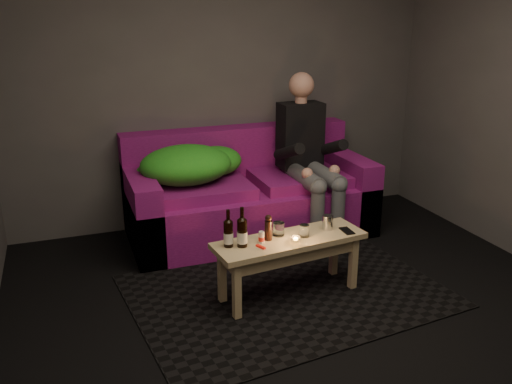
{
  "coord_description": "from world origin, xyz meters",
  "views": [
    {
      "loc": [
        -1.45,
        -2.56,
        1.94
      ],
      "look_at": [
        -0.02,
        1.34,
        0.55
      ],
      "focal_mm": 38.0,
      "sensor_mm": 36.0,
      "label": 1
    }
  ],
  "objects_px": {
    "beer_bottle_a": "(228,233)",
    "steel_cup": "(328,222)",
    "beer_bottle_b": "(242,232)",
    "coffee_table": "(290,248)",
    "person": "(308,153)",
    "sofa": "(248,197)"
  },
  "relations": [
    {
      "from": "sofa",
      "to": "beer_bottle_a",
      "type": "distance_m",
      "value": 1.34
    },
    {
      "from": "beer_bottle_a",
      "to": "beer_bottle_b",
      "type": "height_order",
      "value": "beer_bottle_b"
    },
    {
      "from": "sofa",
      "to": "beer_bottle_b",
      "type": "distance_m",
      "value": 1.34
    },
    {
      "from": "beer_bottle_a",
      "to": "steel_cup",
      "type": "height_order",
      "value": "beer_bottle_a"
    },
    {
      "from": "beer_bottle_a",
      "to": "person",
      "type": "bearing_deg",
      "value": 44.06
    },
    {
      "from": "sofa",
      "to": "coffee_table",
      "type": "distance_m",
      "value": 1.22
    },
    {
      "from": "sofa",
      "to": "beer_bottle_b",
      "type": "bearing_deg",
      "value": -111.02
    },
    {
      "from": "beer_bottle_b",
      "to": "steel_cup",
      "type": "height_order",
      "value": "beer_bottle_b"
    },
    {
      "from": "beer_bottle_a",
      "to": "steel_cup",
      "type": "bearing_deg",
      "value": 2.96
    },
    {
      "from": "sofa",
      "to": "beer_bottle_a",
      "type": "bearing_deg",
      "value": -114.96
    },
    {
      "from": "person",
      "to": "beer_bottle_a",
      "type": "xyz_separation_m",
      "value": [
        -1.06,
        -1.03,
        -0.2
      ]
    },
    {
      "from": "beer_bottle_b",
      "to": "steel_cup",
      "type": "bearing_deg",
      "value": 5.96
    },
    {
      "from": "coffee_table",
      "to": "beer_bottle_b",
      "type": "height_order",
      "value": "beer_bottle_b"
    },
    {
      "from": "beer_bottle_a",
      "to": "sofa",
      "type": "bearing_deg",
      "value": 65.04
    },
    {
      "from": "person",
      "to": "coffee_table",
      "type": "distance_m",
      "value": 1.27
    },
    {
      "from": "beer_bottle_b",
      "to": "steel_cup",
      "type": "xyz_separation_m",
      "value": [
        0.67,
        0.07,
        -0.05
      ]
    },
    {
      "from": "beer_bottle_a",
      "to": "beer_bottle_b",
      "type": "relative_size",
      "value": 0.94
    },
    {
      "from": "coffee_table",
      "to": "beer_bottle_b",
      "type": "relative_size",
      "value": 4.02
    },
    {
      "from": "coffee_table",
      "to": "beer_bottle_a",
      "type": "bearing_deg",
      "value": 178.45
    },
    {
      "from": "sofa",
      "to": "person",
      "type": "distance_m",
      "value": 0.67
    },
    {
      "from": "steel_cup",
      "to": "person",
      "type": "bearing_deg",
      "value": 72.92
    },
    {
      "from": "coffee_table",
      "to": "beer_bottle_a",
      "type": "xyz_separation_m",
      "value": [
        -0.44,
        0.01,
        0.18
      ]
    }
  ]
}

